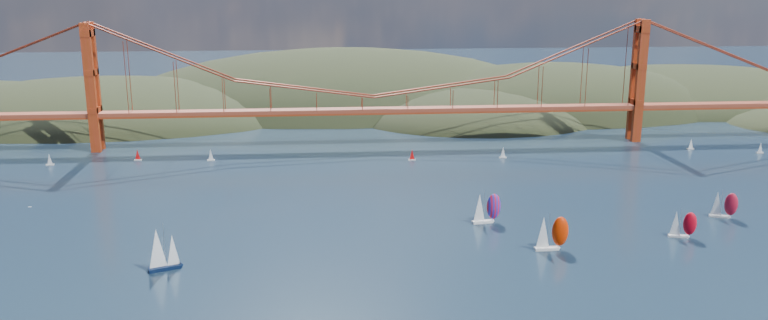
{
  "coord_description": "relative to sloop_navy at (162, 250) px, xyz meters",
  "views": [
    {
      "loc": [
        -22.99,
        -145.66,
        75.82
      ],
      "look_at": [
        -2.95,
        90.0,
        15.88
      ],
      "focal_mm": 35.0,
      "sensor_mm": 36.0,
      "label": 1
    }
  ],
  "objects": [
    {
      "name": "headlands",
      "position": [
        109.95,
        237.59,
        -18.08
      ],
      "size": [
        725.0,
        225.0,
        96.0
      ],
      "color": "black",
      "rests_on": "ground"
    },
    {
      "name": "bridge",
      "position": [
        63.26,
        139.3,
        26.61
      ],
      "size": [
        552.0,
        12.0,
        55.0
      ],
      "color": "#993F26",
      "rests_on": "ground"
    },
    {
      "name": "sloop_navy",
      "position": [
        0.0,
        0.0,
        0.0
      ],
      "size": [
        8.73,
        6.69,
        12.74
      ],
      "rotation": [
        0.0,
        0.0,
        0.41
      ],
      "color": "black",
      "rests_on": "ground"
    },
    {
      "name": "racer_0",
      "position": [
        105.12,
        5.71,
        -0.47
      ],
      "size": [
        9.52,
        3.93,
        10.91
      ],
      "rotation": [
        0.0,
        0.0,
        0.04
      ],
      "color": "white",
      "rests_on": "ground"
    },
    {
      "name": "racer_1",
      "position": [
        146.44,
        12.42,
        -1.46
      ],
      "size": [
        7.87,
        4.41,
        8.82
      ],
      "rotation": [
        0.0,
        0.0,
        -0.24
      ],
      "color": "white",
      "rests_on": "ground"
    },
    {
      "name": "racer_2",
      "position": [
        167.89,
        28.78,
        -1.22
      ],
      "size": [
        8.33,
        5.37,
        9.31
      ],
      "rotation": [
        0.0,
        0.0,
        -0.35
      ],
      "color": "white",
      "rests_on": "ground"
    },
    {
      "name": "racer_rwb",
      "position": [
        92.1,
        30.06,
        -0.68
      ],
      "size": [
        9.29,
        4.53,
        10.46
      ],
      "rotation": [
        0.0,
        0.0,
        0.15
      ],
      "color": "white",
      "rests_on": "ground"
    },
    {
      "name": "distant_boat_1",
      "position": [
        -67.14,
        114.52,
        -3.22
      ],
      "size": [
        3.0,
        2.0,
        4.7
      ],
      "color": "silver",
      "rests_on": "ground"
    },
    {
      "name": "distant_boat_2",
      "position": [
        -33.75,
        119.55,
        -3.22
      ],
      "size": [
        3.0,
        2.0,
        4.7
      ],
      "color": "silver",
      "rests_on": "ground"
    },
    {
      "name": "distant_boat_3",
      "position": [
        -3.7,
        116.66,
        -3.22
      ],
      "size": [
        3.0,
        2.0,
        4.7
      ],
      "color": "silver",
      "rests_on": "ground"
    },
    {
      "name": "distant_boat_4",
      "position": [
        202.68,
        119.24,
        -3.22
      ],
      "size": [
        3.0,
        2.0,
        4.7
      ],
      "color": "silver",
      "rests_on": "ground"
    },
    {
      "name": "distant_boat_5",
      "position": [
        228.8,
        109.82,
        -3.22
      ],
      "size": [
        3.0,
        2.0,
        4.7
      ],
      "color": "silver",
      "rests_on": "ground"
    },
    {
      "name": "distant_boat_8",
      "position": [
        117.07,
        110.77,
        -3.22
      ],
      "size": [
        3.0,
        2.0,
        4.7
      ],
      "color": "silver",
      "rests_on": "ground"
    },
    {
      "name": "distant_boat_9",
      "position": [
        78.83,
        110.21,
        -3.22
      ],
      "size": [
        3.0,
        2.0,
        4.7
      ],
      "color": "silver",
      "rests_on": "ground"
    },
    {
      "name": "gull",
      "position": [
        -25.03,
        -16.74,
        17.73
      ],
      "size": [
        0.9,
        0.25,
        0.17
      ],
      "color": "white",
      "rests_on": "ground"
    }
  ]
}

